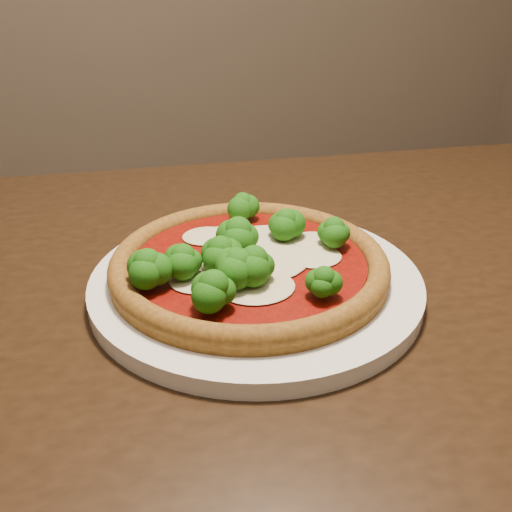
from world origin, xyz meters
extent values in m
cube|color=black|center=(0.13, 0.07, 0.73)|extent=(1.28, 0.90, 0.04)
cylinder|color=black|center=(0.72, 0.37, 0.35)|extent=(0.06, 0.06, 0.71)
cylinder|color=silver|center=(0.09, 0.05, 0.76)|extent=(0.35, 0.35, 0.02)
cylinder|color=brown|center=(0.09, 0.05, 0.77)|extent=(0.29, 0.29, 0.01)
torus|color=brown|center=(0.09, 0.05, 0.78)|extent=(0.29, 0.29, 0.02)
cylinder|color=#730B05|center=(0.09, 0.05, 0.78)|extent=(0.24, 0.24, 0.00)
ellipsoid|color=beige|center=(0.06, 0.12, 0.78)|extent=(0.05, 0.05, 0.00)
ellipsoid|color=beige|center=(0.15, 0.04, 0.78)|extent=(0.06, 0.05, 0.00)
ellipsoid|color=beige|center=(0.09, 0.05, 0.78)|extent=(0.12, 0.11, 0.01)
ellipsoid|color=beige|center=(0.17, 0.08, 0.78)|extent=(0.05, 0.04, 0.00)
ellipsoid|color=beige|center=(0.08, 0.12, 0.78)|extent=(0.06, 0.05, 0.00)
ellipsoid|color=beige|center=(0.03, 0.03, 0.78)|extent=(0.06, 0.06, 0.01)
ellipsoid|color=beige|center=(0.08, 0.00, 0.78)|extent=(0.08, 0.07, 0.01)
ellipsoid|color=beige|center=(0.12, 0.09, 0.78)|extent=(0.08, 0.07, 0.01)
ellipsoid|color=#217312|center=(0.18, 0.06, 0.80)|extent=(0.04, 0.04, 0.03)
ellipsoid|color=#217312|center=(0.06, 0.00, 0.81)|extent=(0.05, 0.05, 0.04)
ellipsoid|color=#217312|center=(0.06, 0.01, 0.81)|extent=(0.04, 0.04, 0.04)
ellipsoid|color=#217312|center=(0.08, 0.01, 0.81)|extent=(0.05, 0.05, 0.04)
ellipsoid|color=#217312|center=(0.03, -0.03, 0.81)|extent=(0.05, 0.05, 0.04)
ellipsoid|color=#217312|center=(0.08, 0.07, 0.81)|extent=(0.05, 0.05, 0.04)
ellipsoid|color=#217312|center=(0.01, 0.04, 0.81)|extent=(0.04, 0.04, 0.04)
ellipsoid|color=#217312|center=(0.14, 0.09, 0.81)|extent=(0.04, 0.04, 0.04)
ellipsoid|color=#217312|center=(0.05, 0.04, 0.81)|extent=(0.05, 0.05, 0.04)
ellipsoid|color=#217312|center=(-0.02, 0.03, 0.81)|extent=(0.05, 0.05, 0.04)
ellipsoid|color=#217312|center=(0.11, 0.15, 0.80)|extent=(0.04, 0.04, 0.03)
ellipsoid|color=#217312|center=(0.13, -0.04, 0.80)|extent=(0.04, 0.04, 0.03)
camera|label=1|loc=(-0.06, -0.45, 1.06)|focal=40.00mm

